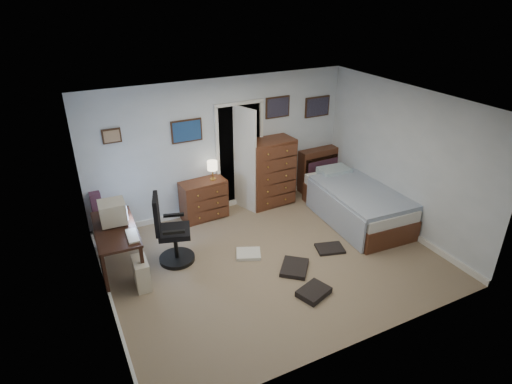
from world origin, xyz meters
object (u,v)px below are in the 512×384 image
computer_desk (110,239)px  low_dresser (204,200)px  office_chair (171,237)px  tall_dresser (270,172)px  bed (356,203)px

computer_desk → low_dresser: size_ratio=1.58×
office_chair → tall_dresser: tall_dresser is taller
office_chair → low_dresser: size_ratio=1.40×
low_dresser → tall_dresser: bearing=-5.0°
computer_desk → office_chair: size_ratio=1.13×
tall_dresser → computer_desk: bearing=-167.7°
bed → office_chair: bearing=179.6°
computer_desk → tall_dresser: 3.30m
computer_desk → bed: 4.29m
office_chair → low_dresser: office_chair is taller
computer_desk → tall_dresser: (3.17, 0.92, 0.10)m
low_dresser → tall_dresser: size_ratio=0.62×
office_chair → tall_dresser: (2.31, 1.06, 0.21)m
computer_desk → bed: computer_desk is taller
computer_desk → low_dresser: bearing=30.4°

